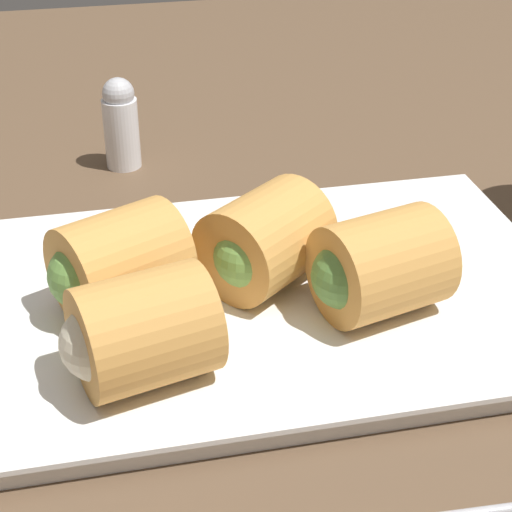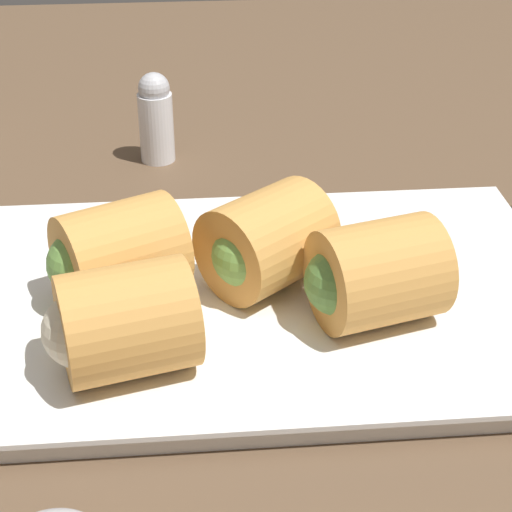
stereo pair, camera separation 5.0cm
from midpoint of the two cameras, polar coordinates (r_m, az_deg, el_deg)
The scene contains 7 objects.
table_surface at distance 47.59cm, azimuth 4.12°, elevation -6.55°, with size 180.00×140.00×2.00cm.
serving_plate at distance 48.54cm, azimuth 2.95°, elevation -3.08°, with size 35.36×22.84×1.50cm.
roll_front_left at distance 45.01cm, azimuth 10.82°, elevation -1.35°, with size 7.71×6.99×5.55cm.
roll_front_right at distance 40.89cm, azimuth -5.75°, elevation -4.61°, with size 7.69×6.91×5.55cm.
roll_back_left at distance 46.20cm, azimuth -6.51°, elevation -0.03°, with size 7.99×7.69×5.55cm.
roll_back_right at distance 47.10cm, azimuth 3.90°, elevation 0.78°, with size 8.31×8.21×5.55cm.
salt_shaker at distance 65.57cm, azimuth -4.52°, elevation 9.15°, with size 2.64×2.64×6.98cm.
Camera 2 is at (-4.13, -37.38, 30.19)cm, focal length 60.00 mm.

